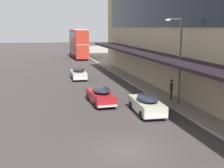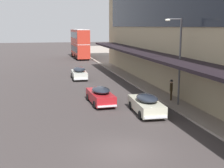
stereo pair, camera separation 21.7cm
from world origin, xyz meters
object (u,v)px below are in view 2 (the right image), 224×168
(transit_bus_kerbside_front, at_px, (80,43))
(pedestrian_at_kerb, at_px, (171,89))
(sedan_lead_mid, at_px, (100,95))
(sedan_lead_near, at_px, (146,104))
(sedan_second_mid, at_px, (79,73))
(street_lamp, at_px, (178,55))

(transit_bus_kerbside_front, distance_m, pedestrian_at_kerb, 40.92)
(sedan_lead_mid, relative_size, pedestrian_at_kerb, 2.64)
(sedan_lead_near, bearing_deg, sedan_lead_mid, 126.93)
(sedan_second_mid, distance_m, pedestrian_at_kerb, 15.50)
(sedan_second_mid, bearing_deg, street_lamp, -68.18)
(transit_bus_kerbside_front, distance_m, street_lamp, 42.51)
(transit_bus_kerbside_front, relative_size, pedestrian_at_kerb, 5.98)
(sedan_lead_mid, height_order, pedestrian_at_kerb, pedestrian_at_kerb)
(transit_bus_kerbside_front, distance_m, sedan_lead_near, 44.00)
(sedan_second_mid, relative_size, street_lamp, 0.63)
(sedan_lead_mid, distance_m, pedestrian_at_kerb, 6.39)
(sedan_lead_mid, height_order, sedan_lead_near, sedan_lead_near)
(pedestrian_at_kerb, bearing_deg, sedan_second_mid, 114.90)
(transit_bus_kerbside_front, height_order, street_lamp, street_lamp)
(pedestrian_at_kerb, relative_size, street_lamp, 0.26)
(pedestrian_at_kerb, height_order, street_lamp, street_lamp)
(sedan_lead_mid, relative_size, sedan_lead_near, 0.98)
(transit_bus_kerbside_front, distance_m, sedan_second_mid, 27.04)
(pedestrian_at_kerb, bearing_deg, transit_bus_kerbside_front, 94.18)
(transit_bus_kerbside_front, bearing_deg, street_lamp, -86.30)
(street_lamp, bearing_deg, sedan_second_mid, 111.82)
(sedan_lead_near, distance_m, sedan_second_mid, 17.50)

